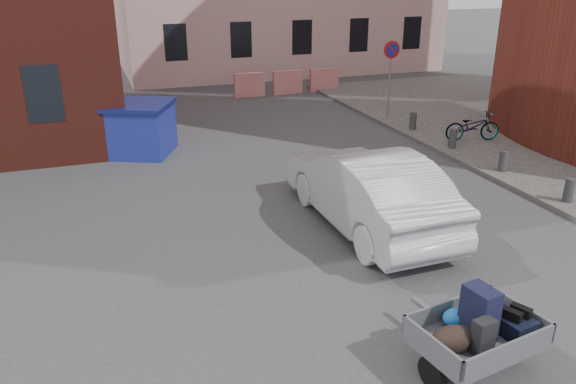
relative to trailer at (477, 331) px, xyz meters
name	(u,v)px	position (x,y,z in m)	size (l,w,h in m)	color
ground	(349,277)	(-0.50, 2.76, -0.61)	(120.00, 120.00, 0.00)	#38383A
no_parking_sign	(391,63)	(5.50, 12.24, 1.41)	(0.60, 0.09, 2.65)	gray
bollards	(503,161)	(5.50, 6.16, -0.21)	(0.22, 9.02, 0.55)	#3A3A3D
barriers	(288,82)	(3.70, 17.76, -0.11)	(4.70, 0.18, 1.00)	red
trailer	(477,331)	(0.00, 0.00, 0.00)	(1.75, 1.91, 1.20)	black
dumpster	(110,127)	(-3.94, 11.63, 0.14)	(4.00, 3.14, 1.49)	#1F2B96
silver_car	(367,188)	(0.75, 4.61, 0.21)	(1.73, 4.97, 1.64)	silver
bicycle	(472,126)	(6.50, 8.81, -0.05)	(0.58, 1.66, 0.87)	black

